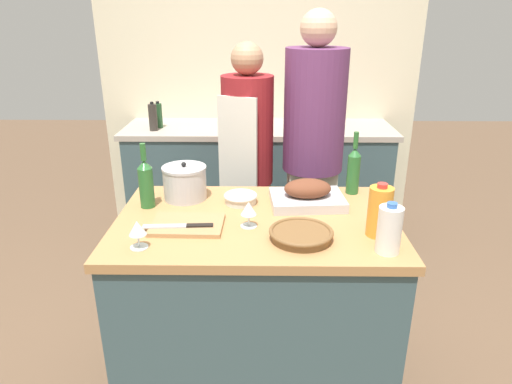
{
  "coord_description": "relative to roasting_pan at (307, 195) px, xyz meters",
  "views": [
    {
      "loc": [
        0.03,
        -1.83,
        1.75
      ],
      "look_at": [
        0.0,
        0.12,
        0.99
      ],
      "focal_mm": 32.0,
      "sensor_mm": 36.0,
      "label": 1
    }
  ],
  "objects": [
    {
      "name": "kitchen_island",
      "position": [
        -0.24,
        -0.17,
        -0.5
      ],
      "size": [
        1.23,
        0.8,
        0.91
      ],
      "color": "#3D565B",
      "rests_on": "ground_plane"
    },
    {
      "name": "person_cook_aproned",
      "position": [
        -0.3,
        0.68,
        -0.06
      ],
      "size": [
        0.32,
        0.34,
        1.6
      ],
      "rotation": [
        0.0,
        0.0,
        -0.38
      ],
      "color": "beige",
      "rests_on": "ground_plane"
    },
    {
      "name": "stock_pot",
      "position": [
        -0.59,
        0.07,
        0.03
      ],
      "size": [
        0.21,
        0.21,
        0.19
      ],
      "color": "#B7B7BC",
      "rests_on": "kitchen_island"
    },
    {
      "name": "stand_mixer",
      "position": [
        0.27,
        1.48,
        0.13
      ],
      "size": [
        0.18,
        0.14,
        0.35
      ],
      "color": "#B22323",
      "rests_on": "back_counter"
    },
    {
      "name": "wine_bottle_dark",
      "position": [
        0.24,
        0.15,
        0.08
      ],
      "size": [
        0.06,
        0.06,
        0.31
      ],
      "color": "#28662D",
      "rests_on": "kitchen_island"
    },
    {
      "name": "wicker_basket",
      "position": [
        -0.06,
        -0.36,
        -0.02
      ],
      "size": [
        0.26,
        0.26,
        0.04
      ],
      "color": "brown",
      "rests_on": "kitchen_island"
    },
    {
      "name": "back_wall",
      "position": [
        -0.24,
        1.79,
        0.32
      ],
      "size": [
        2.55,
        0.1,
        2.55
      ],
      "color": "beige",
      "rests_on": "ground_plane"
    },
    {
      "name": "condiment_bottle_tall",
      "position": [
        -1.02,
        1.31,
        0.08
      ],
      "size": [
        0.06,
        0.06,
        0.21
      ],
      "color": "#332D28",
      "rests_on": "back_counter"
    },
    {
      "name": "wine_glass_right",
      "position": [
        -0.69,
        -0.44,
        0.03
      ],
      "size": [
        0.07,
        0.07,
        0.11
      ],
      "color": "silver",
      "rests_on": "kitchen_island"
    },
    {
      "name": "roasting_pan",
      "position": [
        0.0,
        0.0,
        0.0
      ],
      "size": [
        0.36,
        0.27,
        0.13
      ],
      "color": "#BCBCC1",
      "rests_on": "kitchen_island"
    },
    {
      "name": "ground_plane",
      "position": [
        -0.24,
        -0.17,
        -0.95
      ],
      "size": [
        12.0,
        12.0,
        0.0
      ],
      "primitive_type": "plane",
      "color": "brown"
    },
    {
      "name": "wine_bottle_green",
      "position": [
        -0.75,
        -0.03,
        0.07
      ],
      "size": [
        0.07,
        0.07,
        0.31
      ],
      "color": "#28662D",
      "rests_on": "kitchen_island"
    },
    {
      "name": "person_cook_guest",
      "position": [
        0.09,
        0.68,
        0.03
      ],
      "size": [
        0.36,
        0.36,
        1.78
      ],
      "rotation": [
        0.0,
        0.0,
        0.03
      ],
      "color": "beige",
      "rests_on": "ground_plane"
    },
    {
      "name": "mixing_bowl",
      "position": [
        -0.32,
        0.01,
        -0.02
      ],
      "size": [
        0.16,
        0.16,
        0.05
      ],
      "color": "beige",
      "rests_on": "kitchen_island"
    },
    {
      "name": "cutting_board",
      "position": [
        -0.53,
        -0.25,
        -0.04
      ],
      "size": [
        0.31,
        0.23,
        0.02
      ],
      "color": "#AD7F51",
      "rests_on": "kitchen_island"
    },
    {
      "name": "knife_chef",
      "position": [
        -0.55,
        -0.28,
        -0.03
      ],
      "size": [
        0.29,
        0.05,
        0.01
      ],
      "color": "#B7B7BC",
      "rests_on": "cutting_board"
    },
    {
      "name": "juice_jug",
      "position": [
        0.26,
        -0.31,
        0.06
      ],
      "size": [
        0.1,
        0.1,
        0.22
      ],
      "color": "orange",
      "rests_on": "kitchen_island"
    },
    {
      "name": "milk_jug",
      "position": [
        0.26,
        -0.45,
        0.05
      ],
      "size": [
        0.09,
        0.09,
        0.2
      ],
      "color": "white",
      "rests_on": "kitchen_island"
    },
    {
      "name": "back_counter",
      "position": [
        -0.24,
        1.44,
        -0.48
      ],
      "size": [
        2.05,
        0.6,
        0.94
      ],
      "color": "#3D565B",
      "rests_on": "ground_plane"
    },
    {
      "name": "condiment_bottle_short",
      "position": [
        -1.0,
        1.4,
        0.08
      ],
      "size": [
        0.06,
        0.06,
        0.2
      ],
      "color": "#234C28",
      "rests_on": "back_counter"
    },
    {
      "name": "wine_glass_left",
      "position": [
        -0.27,
        -0.24,
        0.03
      ],
      "size": [
        0.07,
        0.07,
        0.11
      ],
      "color": "silver",
      "rests_on": "kitchen_island"
    }
  ]
}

